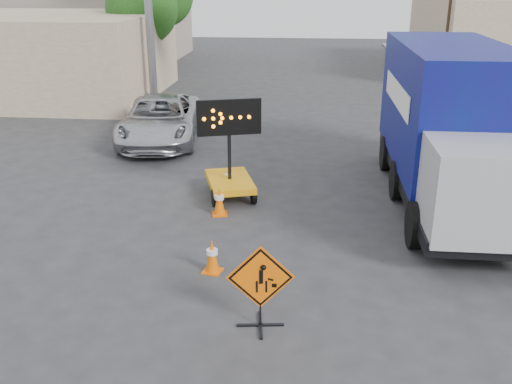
# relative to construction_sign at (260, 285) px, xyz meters

# --- Properties ---
(ground) EXTENTS (100.00, 100.00, 0.00)m
(ground) POSITION_rel_construction_sign_xyz_m (-0.20, -0.35, -0.83)
(ground) COLOR #2D2D30
(ground) RESTS_ON ground
(curb_right) EXTENTS (0.40, 60.00, 0.12)m
(curb_right) POSITION_rel_construction_sign_xyz_m (7.00, 14.65, -0.77)
(curb_right) COLOR gray
(curb_right) RESTS_ON ground
(storefront_left_near) EXTENTS (14.00, 10.00, 4.00)m
(storefront_left_near) POSITION_rel_construction_sign_xyz_m (-14.20, 19.65, 1.17)
(storefront_left_near) COLOR #C8B191
(storefront_left_near) RESTS_ON ground
(storefront_left_far) EXTENTS (12.00, 10.00, 4.40)m
(storefront_left_far) POSITION_rel_construction_sign_xyz_m (-15.20, 33.65, 1.37)
(storefront_left_far) COLOR gray
(storefront_left_far) RESTS_ON ground
(building_right_far) EXTENTS (10.00, 14.00, 4.60)m
(building_right_far) POSITION_rel_construction_sign_xyz_m (12.80, 29.65, 1.47)
(building_right_far) COLOR #C8B191
(building_right_far) RESTS_ON ground
(tree_left_near) EXTENTS (3.71, 3.71, 6.03)m
(tree_left_near) POSITION_rel_construction_sign_xyz_m (-8.20, 21.65, 3.34)
(tree_left_near) COLOR #432C1C
(tree_left_near) RESTS_ON ground
(construction_sign) EXTENTS (1.17, 0.83, 1.56)m
(construction_sign) POSITION_rel_construction_sign_xyz_m (0.00, 0.00, 0.00)
(construction_sign) COLOR black
(construction_sign) RESTS_ON ground
(arrow_board) EXTENTS (1.68, 2.18, 2.74)m
(arrow_board) POSITION_rel_construction_sign_xyz_m (-1.43, 6.21, -0.21)
(arrow_board) COLOR orange
(arrow_board) RESTS_ON ground
(pickup_truck) EXTENTS (3.38, 6.14, 1.63)m
(pickup_truck) POSITION_rel_construction_sign_xyz_m (-4.79, 11.63, -0.01)
(pickup_truck) COLOR #B6B9BE
(pickup_truck) RESTS_ON ground
(box_truck) EXTENTS (2.81, 8.68, 4.12)m
(box_truck) POSITION_rel_construction_sign_xyz_m (4.40, 6.46, 1.04)
(box_truck) COLOR black
(box_truck) RESTS_ON ground
(cone_a) EXTENTS (0.45, 0.45, 0.73)m
(cone_a) POSITION_rel_construction_sign_xyz_m (-1.17, 1.86, -0.46)
(cone_a) COLOR #EE6005
(cone_a) RESTS_ON ground
(cone_b) EXTENTS (0.46, 0.46, 0.76)m
(cone_b) POSITION_rel_construction_sign_xyz_m (-1.51, 4.87, -0.45)
(cone_b) COLOR #EE6005
(cone_b) RESTS_ON ground
(cone_c) EXTENTS (0.47, 0.47, 0.74)m
(cone_c) POSITION_rel_construction_sign_xyz_m (-1.52, 6.60, -0.46)
(cone_c) COLOR #EE6005
(cone_c) RESTS_ON ground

